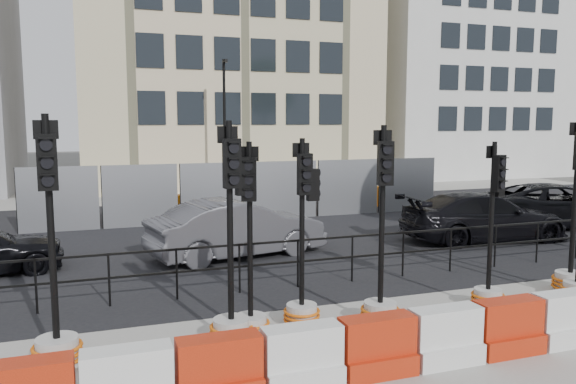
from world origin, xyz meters
name	(u,v)px	position (x,y,z in m)	size (l,w,h in m)	color
ground	(380,300)	(0.00, 0.00, 0.00)	(120.00, 120.00, 0.00)	#51514C
sidewalk_near	(485,364)	(0.00, -3.00, 0.01)	(40.00, 6.00, 0.02)	gray
road	(269,231)	(0.00, 7.00, 0.01)	(40.00, 14.00, 0.03)	black
sidewalk_far	(210,195)	(0.00, 16.00, 0.01)	(40.00, 4.00, 0.02)	gray
building_cream	(221,18)	(2.00, 21.99, 9.00)	(15.00, 10.06, 18.00)	#BFB98B
building_white	(453,48)	(17.00, 21.99, 8.00)	(12.00, 9.06, 16.00)	silver
kerb_railing	(352,250)	(0.00, 1.20, 0.69)	(18.00, 0.04, 1.00)	black
heras_fencing	(260,198)	(0.57, 9.86, 0.65)	(14.33, 1.72, 2.00)	gray
lamp_post_far	(225,124)	(0.50, 14.98, 3.22)	(0.12, 0.56, 6.00)	black
barrier_row	(477,334)	(0.00, -2.80, 0.37)	(12.55, 0.50, 0.80)	red
traffic_signal_a	(56,317)	(-5.55, -1.16, 0.71)	(0.67, 0.67, 3.43)	#BBBAB6
traffic_signal_b	(232,293)	(-3.12, -1.18, 0.80)	(0.66, 0.66, 3.34)	#BBBAB6
traffic_signal_c	(250,300)	(-2.81, -1.05, 0.63)	(0.60, 0.60, 3.03)	#BBBAB6
traffic_signal_d	(303,283)	(-1.86, -0.82, 0.73)	(0.60, 0.60, 3.06)	#BBBAB6
traffic_signal_e	(381,286)	(-0.65, -1.21, 0.68)	(0.64, 0.64, 3.27)	#BBBAB6
traffic_signal_f	(490,270)	(1.60, -1.08, 0.71)	(0.59, 0.59, 2.98)	#BBBAB6
traffic_signal_g	(572,258)	(3.71, -0.85, 0.70)	(0.67, 0.67, 3.40)	#BBBAB6
car_b	(238,229)	(-1.69, 4.15, 0.72)	(4.58, 2.40, 1.44)	#4D4D52
car_c	(484,217)	(5.29, 3.73, 0.68)	(4.86, 2.35, 1.36)	black
car_d	(558,205)	(8.90, 4.70, 0.69)	(5.46, 3.67, 1.39)	black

